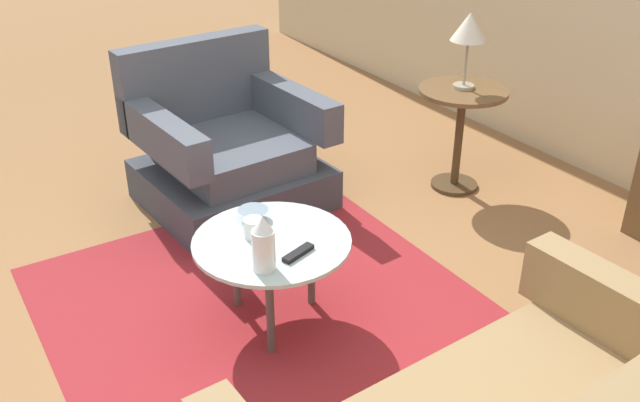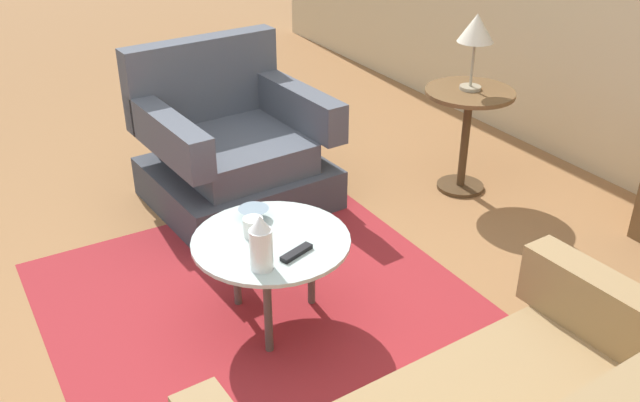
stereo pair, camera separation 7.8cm
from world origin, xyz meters
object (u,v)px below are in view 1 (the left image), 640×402
at_px(armchair, 226,152).
at_px(table_lamp, 469,30).
at_px(bowl, 253,214).
at_px(mug, 254,228).
at_px(coffee_table, 272,248).
at_px(side_table, 461,117).
at_px(vase, 263,244).
at_px(tv_remote_dark, 298,253).

distance_m(armchair, table_lamp, 1.57).
xyz_separation_m(armchair, table_lamp, (0.60, 1.28, 0.68)).
relative_size(armchair, bowl, 7.33).
relative_size(armchair, mug, 7.62).
xyz_separation_m(coffee_table, table_lamp, (-0.60, 1.63, 0.60)).
relative_size(table_lamp, mug, 3.29).
distance_m(side_table, vase, 1.91).
bearing_deg(table_lamp, bowl, -76.16).
distance_m(coffee_table, bowl, 0.21).
xyz_separation_m(table_lamp, vase, (0.79, -1.76, -0.44)).
distance_m(bowl, tv_remote_dark, 0.37).
distance_m(table_lamp, mug, 1.84).
xyz_separation_m(table_lamp, tv_remote_dark, (0.77, -1.59, -0.55)).
relative_size(coffee_table, mug, 5.16).
height_order(armchair, bowl, armchair).
xyz_separation_m(armchair, coffee_table, (1.20, -0.34, 0.08)).
relative_size(vase, mug, 1.81).
relative_size(mug, tv_remote_dark, 0.81).
bearing_deg(vase, coffee_table, 144.20).
bearing_deg(armchair, coffee_table, 70.01).
distance_m(table_lamp, bowl, 1.74).
height_order(mug, bowl, mug).
height_order(side_table, mug, side_table).
distance_m(side_table, mug, 1.75).
bearing_deg(coffee_table, bowl, 175.39).
bearing_deg(side_table, armchair, -115.75).
height_order(armchair, tv_remote_dark, armchair).
height_order(coffee_table, mug, mug).
xyz_separation_m(mug, bowl, (-0.15, 0.07, -0.02)).
relative_size(armchair, table_lamp, 2.32).
bearing_deg(vase, table_lamp, 114.02).
relative_size(vase, tv_remote_dark, 1.46).
bearing_deg(coffee_table, tv_remote_dark, 11.67).
bearing_deg(bowl, coffee_table, -4.61).
relative_size(side_table, tv_remote_dark, 3.85).
bearing_deg(bowl, table_lamp, 103.84).
bearing_deg(vase, tv_remote_dark, 96.09).
relative_size(coffee_table, tv_remote_dark, 4.16).
relative_size(coffee_table, side_table, 1.08).
bearing_deg(armchair, mug, 66.84).
bearing_deg(table_lamp, armchair, -115.02).
distance_m(side_table, bowl, 1.65).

